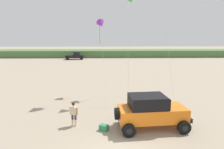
% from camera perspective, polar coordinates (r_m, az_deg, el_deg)
% --- Properties ---
extents(dune_ridge, '(90.00, 9.01, 1.96)m').
position_cam_1_polar(dune_ridge, '(60.67, 2.46, 6.14)').
color(dune_ridge, '#4C703D').
rests_on(dune_ridge, ground_plane).
extents(jeep, '(4.94, 2.73, 2.26)m').
position_cam_1_polar(jeep, '(13.51, 11.14, -10.18)').
color(jeep, orange).
rests_on(jeep, ground_plane).
extents(person_watching, '(0.60, 0.39, 1.67)m').
position_cam_1_polar(person_watching, '(13.89, -10.89, -10.73)').
color(person_watching, '#DBB28E').
rests_on(person_watching, ground_plane).
extents(cooler_box, '(0.66, 0.59, 0.38)m').
position_cam_1_polar(cooler_box, '(13.34, -2.33, -14.99)').
color(cooler_box, '#2D7F51').
rests_on(cooler_box, ground_plane).
extents(distant_pickup, '(4.71, 2.64, 1.98)m').
position_cam_1_polar(distant_pickup, '(53.42, -10.50, 5.27)').
color(distant_pickup, black).
rests_on(distant_pickup, ground_plane).
extents(kite_green_box, '(1.05, 1.91, 10.25)m').
position_cam_1_polar(kite_green_box, '(21.54, 5.35, 20.50)').
color(kite_green_box, green).
rests_on(kite_green_box, ground_plane).
extents(kite_pink_ribbon, '(1.24, 6.13, 7.79)m').
position_cam_1_polar(kite_pink_ribbon, '(21.21, -3.15, 14.15)').
color(kite_pink_ribbon, purple).
rests_on(kite_pink_ribbon, ground_plane).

